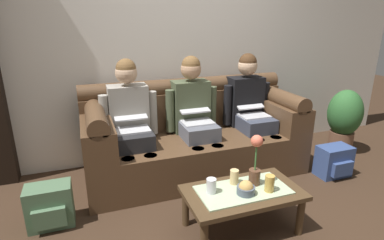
{
  "coord_description": "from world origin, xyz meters",
  "views": [
    {
      "loc": [
        -1.06,
        -1.73,
        1.59
      ],
      "look_at": [
        -0.11,
        0.92,
        0.66
      ],
      "focal_mm": 29.14,
      "sensor_mm": 36.0,
      "label": 1
    }
  ],
  "objects_px": {
    "person_right": "(250,106)",
    "couch": "(194,138)",
    "person_middle": "(194,112)",
    "person_left": "(131,118)",
    "backpack_right": "(334,162)",
    "coffee_table": "(243,196)",
    "cup_near_left": "(270,184)",
    "potted_plant": "(344,118)",
    "snack_bowl": "(246,189)",
    "cup_far_center": "(234,177)",
    "flower_vase": "(256,161)",
    "backpack_left": "(50,206)",
    "cup_near_right": "(211,186)"
  },
  "relations": [
    {
      "from": "cup_near_left",
      "to": "cup_near_right",
      "type": "xyz_separation_m",
      "value": [
        -0.42,
        0.13,
        -0.01
      ]
    },
    {
      "from": "cup_near_left",
      "to": "cup_near_right",
      "type": "distance_m",
      "value": 0.44
    },
    {
      "from": "couch",
      "to": "flower_vase",
      "type": "relative_size",
      "value": 5.5
    },
    {
      "from": "backpack_right",
      "to": "cup_near_left",
      "type": "bearing_deg",
      "value": -154.81
    },
    {
      "from": "person_left",
      "to": "cup_far_center",
      "type": "height_order",
      "value": "person_left"
    },
    {
      "from": "person_left",
      "to": "coffee_table",
      "type": "xyz_separation_m",
      "value": [
        0.65,
        -1.08,
        -0.36
      ]
    },
    {
      "from": "snack_bowl",
      "to": "cup_far_center",
      "type": "relative_size",
      "value": 1.18
    },
    {
      "from": "cup_near_left",
      "to": "person_right",
      "type": "bearing_deg",
      "value": 67.59
    },
    {
      "from": "flower_vase",
      "to": "potted_plant",
      "type": "bearing_deg",
      "value": 26.7
    },
    {
      "from": "person_left",
      "to": "person_middle",
      "type": "xyz_separation_m",
      "value": [
        0.65,
        -0.0,
        0.0
      ]
    },
    {
      "from": "potted_plant",
      "to": "coffee_table",
      "type": "bearing_deg",
      "value": -153.72
    },
    {
      "from": "cup_near_left",
      "to": "person_middle",
      "type": "bearing_deg",
      "value": 98.34
    },
    {
      "from": "cup_far_center",
      "to": "potted_plant",
      "type": "bearing_deg",
      "value": 23.45
    },
    {
      "from": "snack_bowl",
      "to": "backpack_left",
      "type": "relative_size",
      "value": 0.39
    },
    {
      "from": "couch",
      "to": "backpack_right",
      "type": "distance_m",
      "value": 1.48
    },
    {
      "from": "flower_vase",
      "to": "potted_plant",
      "type": "height_order",
      "value": "potted_plant"
    },
    {
      "from": "person_left",
      "to": "backpack_right",
      "type": "height_order",
      "value": "person_left"
    },
    {
      "from": "cup_far_center",
      "to": "person_right",
      "type": "bearing_deg",
      "value": 55.3
    },
    {
      "from": "couch",
      "to": "person_middle",
      "type": "bearing_deg",
      "value": -90.0
    },
    {
      "from": "backpack_right",
      "to": "person_middle",
      "type": "bearing_deg",
      "value": 154.82
    },
    {
      "from": "couch",
      "to": "backpack_right",
      "type": "relative_size",
      "value": 6.57
    },
    {
      "from": "person_right",
      "to": "backpack_right",
      "type": "bearing_deg",
      "value": -42.79
    },
    {
      "from": "person_left",
      "to": "person_middle",
      "type": "bearing_deg",
      "value": -0.01
    },
    {
      "from": "person_right",
      "to": "couch",
      "type": "bearing_deg",
      "value": 179.69
    },
    {
      "from": "person_middle",
      "to": "backpack_left",
      "type": "height_order",
      "value": "person_middle"
    },
    {
      "from": "snack_bowl",
      "to": "coffee_table",
      "type": "bearing_deg",
      "value": 79.22
    },
    {
      "from": "backpack_right",
      "to": "couch",
      "type": "bearing_deg",
      "value": 154.68
    },
    {
      "from": "person_right",
      "to": "snack_bowl",
      "type": "bearing_deg",
      "value": -120.26
    },
    {
      "from": "coffee_table",
      "to": "couch",
      "type": "bearing_deg",
      "value": 90.0
    },
    {
      "from": "person_left",
      "to": "potted_plant",
      "type": "relative_size",
      "value": 1.57
    },
    {
      "from": "person_middle",
      "to": "cup_near_left",
      "type": "distance_m",
      "value": 1.21
    },
    {
      "from": "person_middle",
      "to": "flower_vase",
      "type": "relative_size",
      "value": 3.01
    },
    {
      "from": "person_left",
      "to": "cup_near_left",
      "type": "relative_size",
      "value": 9.61
    },
    {
      "from": "backpack_right",
      "to": "potted_plant",
      "type": "height_order",
      "value": "potted_plant"
    },
    {
      "from": "person_left",
      "to": "snack_bowl",
      "type": "xyz_separation_m",
      "value": [
        0.64,
        -1.14,
        -0.26
      ]
    },
    {
      "from": "backpack_right",
      "to": "backpack_left",
      "type": "xyz_separation_m",
      "value": [
        -2.73,
        0.1,
        0.01
      ]
    },
    {
      "from": "couch",
      "to": "person_right",
      "type": "bearing_deg",
      "value": -0.31
    },
    {
      "from": "cup_far_center",
      "to": "couch",
      "type": "bearing_deg",
      "value": 88.61
    },
    {
      "from": "couch",
      "to": "person_right",
      "type": "xyz_separation_m",
      "value": [
        0.65,
        -0.0,
        0.29
      ]
    },
    {
      "from": "snack_bowl",
      "to": "backpack_left",
      "type": "distance_m",
      "value": 1.54
    },
    {
      "from": "person_middle",
      "to": "flower_vase",
      "type": "xyz_separation_m",
      "value": [
        0.12,
        -1.04,
        -0.11
      ]
    },
    {
      "from": "coffee_table",
      "to": "flower_vase",
      "type": "height_order",
      "value": "flower_vase"
    },
    {
      "from": "backpack_right",
      "to": "backpack_left",
      "type": "distance_m",
      "value": 2.73
    },
    {
      "from": "coffee_table",
      "to": "cup_near_right",
      "type": "height_order",
      "value": "cup_near_right"
    },
    {
      "from": "person_middle",
      "to": "person_right",
      "type": "bearing_deg",
      "value": 0.03
    },
    {
      "from": "person_right",
      "to": "cup_near_left",
      "type": "distance_m",
      "value": 1.29
    },
    {
      "from": "coffee_table",
      "to": "snack_bowl",
      "type": "relative_size",
      "value": 6.59
    },
    {
      "from": "person_left",
      "to": "cup_near_left",
      "type": "bearing_deg",
      "value": -54.79
    },
    {
      "from": "person_middle",
      "to": "potted_plant",
      "type": "height_order",
      "value": "person_middle"
    },
    {
      "from": "person_right",
      "to": "flower_vase",
      "type": "height_order",
      "value": "person_right"
    }
  ]
}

